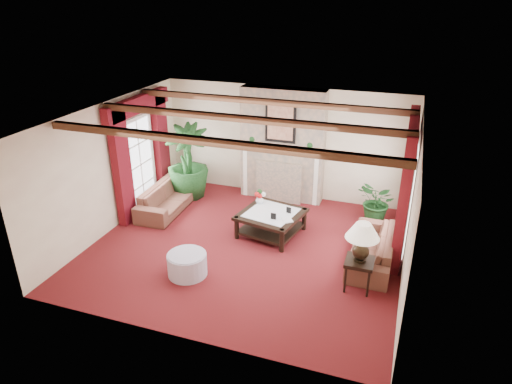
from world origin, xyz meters
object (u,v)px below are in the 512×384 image
at_px(sofa_right, 373,243).
at_px(ottoman, 187,264).
at_px(potted_palm, 189,177).
at_px(coffee_table, 271,223).
at_px(side_table, 358,274).
at_px(sofa_left, 168,194).

relative_size(sofa_right, ottoman, 2.75).
bearing_deg(potted_palm, coffee_table, -25.12).
xyz_separation_m(sofa_right, potted_palm, (-4.61, 1.53, 0.13)).
bearing_deg(potted_palm, side_table, -29.29).
relative_size(sofa_right, side_table, 3.48).
relative_size(coffee_table, side_table, 2.13).
distance_m(sofa_left, side_table, 4.91).
bearing_deg(sofa_left, ottoman, -146.28).
distance_m(sofa_right, side_table, 0.99).
xyz_separation_m(side_table, ottoman, (-2.97, -0.58, -0.07)).
bearing_deg(sofa_left, side_table, -112.14).
xyz_separation_m(sofa_left, ottoman, (1.63, -2.28, -0.18)).
bearing_deg(coffee_table, potted_palm, 166.15).
bearing_deg(coffee_table, sofa_right, 1.47).
xyz_separation_m(coffee_table, ottoman, (-0.99, -1.92, -0.04)).
xyz_separation_m(sofa_right, coffee_table, (-2.12, 0.37, -0.14)).
height_order(sofa_left, potted_palm, potted_palm).
bearing_deg(ottoman, sofa_right, 26.68).
bearing_deg(side_table, sofa_left, 159.77).
relative_size(sofa_left, potted_palm, 0.99).
height_order(sofa_left, coffee_table, sofa_left).
relative_size(potted_palm, coffee_table, 1.69).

